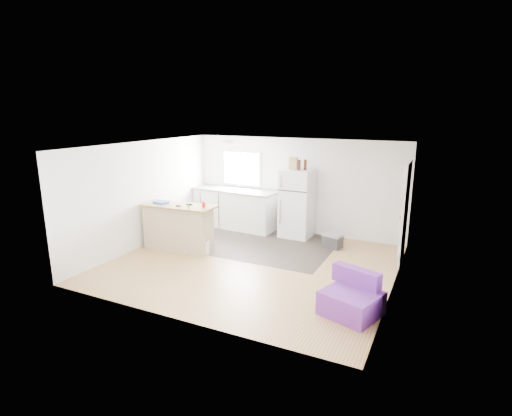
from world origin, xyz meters
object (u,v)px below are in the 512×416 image
Objects in this scene: kitchen_cabinets at (234,208)px; cardboard_box at (294,163)px; blue_tray at (161,202)px; bottle_right at (305,165)px; refrigerator at (297,203)px; purple_seat at (352,299)px; mop at (188,243)px; red_cup at (204,205)px; cleaner_jug at (206,248)px; peninsula at (179,227)px; bottle_left at (299,165)px; cooler at (333,241)px.

cardboard_box is at bearing 0.84° from kitchen_cabinets.
blue_tray is 1.20× the size of bottle_right.
refrigerator is 1.00m from cardboard_box.
purple_seat is 0.86× the size of mop.
red_cup reaches higher than blue_tray.
mop is (-0.38, -0.10, 0.08)m from cleaner_jug.
bottle_right is at bearing 139.14° from purple_seat.
bottle_right is at bearing 3.59° from kitchen_cabinets.
purple_seat is (4.20, -1.25, -0.28)m from peninsula.
bottle_left reaches higher than mop.
blue_tray is (-4.62, 1.22, 0.81)m from purple_seat.
cleaner_jug is (-2.36, -1.65, -0.02)m from cooler.
bottle_left is at bearing -56.47° from refrigerator.
kitchen_cabinets is 1.40× the size of refrigerator.
mop is 3.29m from bottle_right.
red_cup is at bearing 4.97° from blue_tray.
refrigerator is at bearing 3.36° from kitchen_cabinets.
blue_tray is at bearing -178.58° from peninsula.
cardboard_box is at bearing 39.81° from blue_tray.
blue_tray is at bearing -175.03° from red_cup.
purple_seat is 4.84m from blue_tray.
peninsula is 0.83m from cleaner_jug.
red_cup is at bearing -124.71° from cardboard_box.
cardboard_box reaches higher than peninsula.
mop reaches higher than cooler.
refrigerator is at bearing 40.77° from peninsula.
bottle_right is (0.27, 0.08, -0.02)m from cardboard_box.
blue_tray reaches higher than cooler.
bottle_left is (2.14, 1.92, 1.29)m from peninsula.
kitchen_cabinets is 2.87m from cooler.
peninsula is at bearing -178.06° from purple_seat.
bottle_right is (2.25, 2.04, 1.29)m from peninsula.
purple_seat is at bearing -20.31° from red_cup.
kitchen_cabinets reaches higher than cleaner_jug.
cleaner_jug is 3.06m from bottle_right.
mop is at bearing -26.61° from peninsula.
cooler is at bearing -27.29° from bottle_right.
bottle_left is at bearing 51.62° from red_cup.
cardboard_box is (1.23, 2.02, 1.68)m from cleaner_jug.
peninsula is 1.02× the size of refrigerator.
bottle_left is (0.07, -0.11, 0.96)m from refrigerator.
bottle_left is (1.77, 2.08, 1.57)m from mop.
bottle_right reaches higher than mop.
cardboard_box is (1.98, 1.96, 1.31)m from peninsula.
cardboard_box is at bearing 178.21° from cooler.
purple_seat is at bearing -55.46° from cardboard_box.
cleaner_jug is at bearing 179.36° from purple_seat.
purple_seat is 4.10m from bottle_left.
mop is at bearing -127.33° from cardboard_box.
bottle_left reaches higher than cooler.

